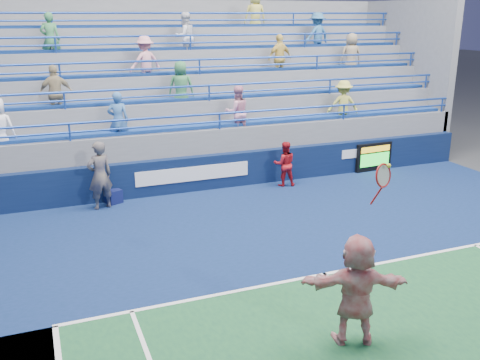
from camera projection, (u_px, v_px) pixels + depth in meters
name	position (u px, v px, depth m)	size (l,w,h in m)	color
ground	(325.00, 275.00, 11.34)	(120.00, 120.00, 0.00)	#333538
sponsor_wall	(222.00, 171.00, 16.96)	(18.00, 0.32, 1.10)	#0A1739
bleacher_stand	(188.00, 119.00, 20.02)	(18.00, 5.61, 6.13)	slate
serve_speed_board	(374.00, 157.00, 18.79)	(1.46, 0.26, 1.00)	black
judge_chair	(113.00, 195.00, 15.61)	(0.54, 0.56, 0.73)	#0D1443
tennis_player	(356.00, 290.00, 8.76)	(1.87, 1.16, 3.09)	silver
line_judge	(100.00, 176.00, 14.94)	(0.72, 0.47, 1.97)	#15183B
ball_girl	(285.00, 164.00, 17.06)	(0.71, 0.55, 1.46)	#A6131B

